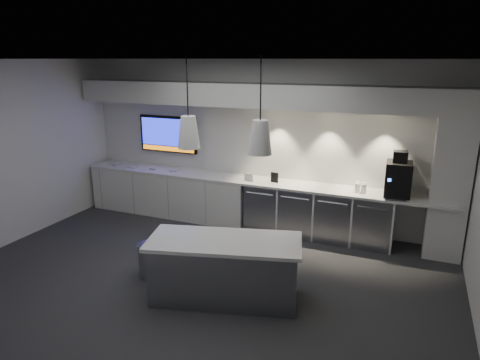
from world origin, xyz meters
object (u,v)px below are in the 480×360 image
at_px(island, 225,269).
at_px(wall_tv, 168,134).
at_px(bin, 150,260).
at_px(coffee_machine, 398,177).

bearing_deg(island, wall_tv, 117.24).
distance_m(wall_tv, bin, 3.15).
height_order(wall_tv, bin, wall_tv).
distance_m(wall_tv, coffee_machine, 4.38).
height_order(wall_tv, coffee_machine, wall_tv).
bearing_deg(bin, coffee_machine, 36.74).
distance_m(island, bin, 1.25).
distance_m(bin, coffee_machine, 4.02).
distance_m(island, coffee_machine, 3.22).
relative_size(bin, coffee_machine, 0.68).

